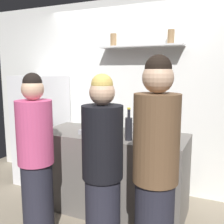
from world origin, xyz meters
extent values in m
cube|color=white|center=(0.00, 1.25, 1.30)|extent=(4.80, 0.10, 2.60)
cube|color=silver|center=(0.15, 1.09, 1.95)|extent=(1.09, 0.22, 0.02)
cylinder|color=olive|center=(-0.23, 1.09, 2.04)|extent=(0.08, 0.08, 0.16)
cylinder|color=olive|center=(0.53, 1.09, 2.05)|extent=(0.08, 0.08, 0.17)
cube|color=white|center=(-1.29, 0.85, 0.79)|extent=(0.60, 0.65, 1.57)
cylinder|color=#99999E|center=(-1.12, 0.51, 0.86)|extent=(0.02, 0.02, 0.45)
cube|color=#66605B|center=(0.01, 0.50, 0.46)|extent=(1.70, 0.71, 0.93)
cube|color=gray|center=(-0.15, 0.42, 0.95)|extent=(0.34, 0.24, 0.05)
cylinder|color=#B2B2B7|center=(0.15, 0.68, 0.98)|extent=(0.10, 0.10, 0.11)
cylinder|color=silver|center=(0.13, 0.67, 1.05)|extent=(0.01, 0.02, 0.17)
cylinder|color=silver|center=(0.15, 0.68, 1.04)|extent=(0.02, 0.04, 0.16)
cylinder|color=silver|center=(0.16, 0.67, 1.04)|extent=(0.02, 0.04, 0.16)
cylinder|color=silver|center=(0.14, 0.66, 1.05)|extent=(0.02, 0.01, 0.18)
cylinder|color=silver|center=(0.15, 0.70, 1.05)|extent=(0.03, 0.01, 0.18)
cylinder|color=silver|center=(0.16, 0.68, 1.04)|extent=(0.01, 0.02, 0.17)
cylinder|color=black|center=(0.29, 0.30, 1.05)|extent=(0.08, 0.08, 0.24)
cylinder|color=black|center=(0.29, 0.30, 1.21)|extent=(0.03, 0.03, 0.09)
cylinder|color=gold|center=(0.29, 0.30, 1.26)|extent=(0.03, 0.03, 0.02)
cylinder|color=#B2BFB2|center=(-0.28, 0.65, 1.02)|extent=(0.08, 0.08, 0.19)
cylinder|color=#B2BFB2|center=(-0.28, 0.65, 1.15)|extent=(0.03, 0.03, 0.08)
cylinder|color=#333333|center=(-0.28, 0.65, 1.20)|extent=(0.04, 0.04, 0.02)
cylinder|color=silver|center=(0.78, 0.27, 1.03)|extent=(0.08, 0.08, 0.20)
cylinder|color=silver|center=(0.78, 0.27, 1.14)|extent=(0.04, 0.04, 0.03)
cylinder|color=#268C3F|center=(0.78, 0.27, 1.17)|extent=(0.05, 0.05, 0.02)
cylinder|color=#262633|center=(0.29, -0.31, 0.38)|extent=(0.30, 0.30, 0.76)
cylinder|color=black|center=(0.29, -0.31, 1.07)|extent=(0.34, 0.34, 0.60)
sphere|color=#D8AD8C|center=(0.29, -0.31, 1.47)|extent=(0.21, 0.21, 0.21)
sphere|color=#D8B759|center=(0.29, -0.31, 1.53)|extent=(0.18, 0.18, 0.18)
cylinder|color=brown|center=(0.74, -0.35, 1.15)|extent=(0.34, 0.34, 0.65)
sphere|color=#D8AD8C|center=(0.74, -0.35, 1.59)|extent=(0.22, 0.22, 0.22)
sphere|color=black|center=(0.74, -0.35, 1.66)|extent=(0.19, 0.19, 0.19)
cylinder|color=#262633|center=(-0.44, -0.28, 0.38)|extent=(0.30, 0.30, 0.77)
cylinder|color=#D14C7F|center=(-0.44, -0.28, 1.07)|extent=(0.34, 0.34, 0.61)
sphere|color=#D8AD8C|center=(-0.44, -0.28, 1.47)|extent=(0.21, 0.21, 0.21)
sphere|color=black|center=(-0.44, -0.28, 1.54)|extent=(0.18, 0.18, 0.18)
camera|label=1|loc=(1.19, -2.16, 1.64)|focal=41.56mm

